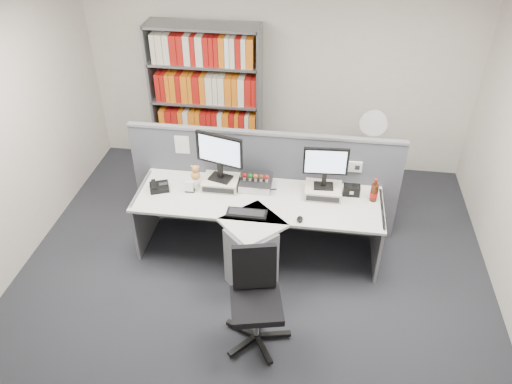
# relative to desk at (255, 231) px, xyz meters

# --- Properties ---
(ground) EXTENTS (5.50, 5.50, 0.00)m
(ground) POSITION_rel_desk_xyz_m (0.00, -0.60, -0.46)
(ground) COLOR #2C2D33
(ground) RESTS_ON ground
(room_shell) EXTENTS (5.04, 5.54, 2.72)m
(room_shell) POSITION_rel_desk_xyz_m (0.00, -0.60, 1.33)
(room_shell) COLOR silver
(room_shell) RESTS_ON ground
(partition) EXTENTS (3.00, 0.08, 1.27)m
(partition) POSITION_rel_desk_xyz_m (0.00, 0.65, 0.19)
(partition) COLOR #53555E
(partition) RESTS_ON ground
(desk) EXTENTS (2.60, 1.20, 0.72)m
(desk) POSITION_rel_desk_xyz_m (0.00, 0.00, 0.00)
(desk) COLOR silver
(desk) RESTS_ON ground
(monitor_riser_left) EXTENTS (0.38, 0.31, 0.10)m
(monitor_riser_left) POSITION_rel_desk_xyz_m (-0.43, 0.38, 0.31)
(monitor_riser_left) COLOR beige
(monitor_riser_left) RESTS_ON desk
(monitor_riser_right) EXTENTS (0.38, 0.31, 0.10)m
(monitor_riser_right) POSITION_rel_desk_xyz_m (0.67, 0.38, 0.31)
(monitor_riser_right) COLOR beige
(monitor_riser_right) RESTS_ON desk
(monitor_left) EXTENTS (0.51, 0.22, 0.53)m
(monitor_left) POSITION_rel_desk_xyz_m (-0.43, 0.38, 0.68)
(monitor_left) COLOR black
(monitor_left) RESTS_ON monitor_riser_left
(monitor_right) EXTENTS (0.46, 0.16, 0.47)m
(monitor_right) POSITION_rel_desk_xyz_m (0.67, 0.38, 0.64)
(monitor_right) COLOR black
(monitor_right) RESTS_ON monitor_riser_right
(desktop_pc) EXTENTS (0.34, 0.30, 0.09)m
(desktop_pc) POSITION_rel_desk_xyz_m (-0.06, 0.43, 0.31)
(desktop_pc) COLOR black
(desktop_pc) RESTS_ON desk
(figurines) EXTENTS (0.29, 0.05, 0.09)m
(figurines) POSITION_rel_desk_xyz_m (-0.06, 0.41, 0.40)
(figurines) COLOR beige
(figurines) RESTS_ON desktop_pc
(keyboard) EXTENTS (0.41, 0.16, 0.03)m
(keyboard) POSITION_rel_desk_xyz_m (-0.08, -0.06, 0.28)
(keyboard) COLOR black
(keyboard) RESTS_ON desk
(mouse) EXTENTS (0.06, 0.10, 0.04)m
(mouse) POSITION_rel_desk_xyz_m (0.46, -0.09, 0.28)
(mouse) COLOR black
(mouse) RESTS_ON desk
(desk_phone) EXTENTS (0.25, 0.24, 0.09)m
(desk_phone) POSITION_rel_desk_xyz_m (-1.08, 0.24, 0.30)
(desk_phone) COLOR black
(desk_phone) RESTS_ON desk
(desk_calendar) EXTENTS (0.10, 0.08, 0.12)m
(desk_calendar) POSITION_rel_desk_xyz_m (-0.74, 0.25, 0.32)
(desk_calendar) COLOR black
(desk_calendar) RESTS_ON desk
(plush_toy) EXTENTS (0.10, 0.10, 0.18)m
(plush_toy) POSITION_rel_desk_xyz_m (-0.69, 0.33, 0.44)
(plush_toy) COLOR #CA8C43
(plush_toy) RESTS_ON monitor_riser_left
(speaker) EXTENTS (0.18, 0.10, 0.12)m
(speaker) POSITION_rel_desk_xyz_m (0.97, 0.42, 0.32)
(speaker) COLOR black
(speaker) RESTS_ON desk
(cola_bottle) EXTENTS (0.08, 0.08, 0.27)m
(cola_bottle) POSITION_rel_desk_xyz_m (1.19, 0.36, 0.36)
(cola_bottle) COLOR #3F190A
(cola_bottle) RESTS_ON desk
(shelving_unit) EXTENTS (1.41, 0.40, 2.00)m
(shelving_unit) POSITION_rel_desk_xyz_m (-0.90, 1.85, 0.52)
(shelving_unit) COLOR slate
(shelving_unit) RESTS_ON ground
(filing_cabinet) EXTENTS (0.45, 0.61, 0.70)m
(filing_cabinet) POSITION_rel_desk_xyz_m (1.20, 1.40, -0.11)
(filing_cabinet) COLOR slate
(filing_cabinet) RESTS_ON ground
(desk_fan) EXTENTS (0.32, 0.19, 0.54)m
(desk_fan) POSITION_rel_desk_xyz_m (1.20, 1.40, 0.59)
(desk_fan) COLOR white
(desk_fan) RESTS_ON filing_cabinet
(office_chair) EXTENTS (0.63, 0.61, 0.94)m
(office_chair) POSITION_rel_desk_xyz_m (0.14, -0.93, 0.05)
(office_chair) COLOR silver
(office_chair) RESTS_ON ground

